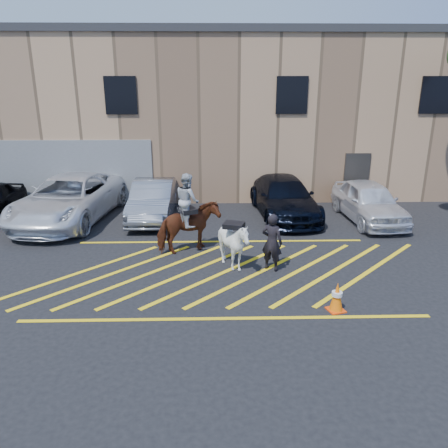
{
  "coord_description": "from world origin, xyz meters",
  "views": [
    {
      "loc": [
        -0.26,
        -11.63,
        5.26
      ],
      "look_at": [
        0.04,
        0.2,
        1.3
      ],
      "focal_mm": 35.0,
      "sensor_mm": 36.0,
      "label": 1
    }
  ],
  "objects_px": {
    "saddled_white": "(234,244)",
    "traffic_cone": "(337,297)",
    "car_white_suv": "(369,201)",
    "car_white_pickup": "(69,199)",
    "car_silver_sedan": "(153,200)",
    "mounted_bay": "(188,221)",
    "car_blue_suv": "(284,197)",
    "handler": "(272,242)"
  },
  "relations": [
    {
      "from": "saddled_white",
      "to": "mounted_bay",
      "type": "bearing_deg",
      "value": 136.26
    },
    {
      "from": "car_silver_sedan",
      "to": "handler",
      "type": "xyz_separation_m",
      "value": [
        4.02,
        -5.05,
        0.11
      ]
    },
    {
      "from": "car_silver_sedan",
      "to": "car_white_suv",
      "type": "relative_size",
      "value": 1.0
    },
    {
      "from": "car_blue_suv",
      "to": "car_white_suv",
      "type": "relative_size",
      "value": 1.16
    },
    {
      "from": "car_blue_suv",
      "to": "mounted_bay",
      "type": "relative_size",
      "value": 2.03
    },
    {
      "from": "car_silver_sedan",
      "to": "mounted_bay",
      "type": "relative_size",
      "value": 1.76
    },
    {
      "from": "car_white_suv",
      "to": "mounted_bay",
      "type": "xyz_separation_m",
      "value": [
        -6.78,
        -3.12,
        0.27
      ]
    },
    {
      "from": "handler",
      "to": "traffic_cone",
      "type": "distance_m",
      "value": 2.74
    },
    {
      "from": "mounted_bay",
      "to": "traffic_cone",
      "type": "height_order",
      "value": "mounted_bay"
    },
    {
      "from": "handler",
      "to": "saddled_white",
      "type": "bearing_deg",
      "value": 23.67
    },
    {
      "from": "car_blue_suv",
      "to": "handler",
      "type": "height_order",
      "value": "handler"
    },
    {
      "from": "saddled_white",
      "to": "car_silver_sedan",
      "type": "bearing_deg",
      "value": 120.73
    },
    {
      "from": "saddled_white",
      "to": "handler",
      "type": "bearing_deg",
      "value": -5.64
    },
    {
      "from": "handler",
      "to": "saddled_white",
      "type": "distance_m",
      "value": 1.09
    },
    {
      "from": "car_silver_sedan",
      "to": "car_white_suv",
      "type": "height_order",
      "value": "car_white_suv"
    },
    {
      "from": "car_white_pickup",
      "to": "car_silver_sedan",
      "type": "height_order",
      "value": "car_white_pickup"
    },
    {
      "from": "car_silver_sedan",
      "to": "traffic_cone",
      "type": "bearing_deg",
      "value": -54.74
    },
    {
      "from": "car_blue_suv",
      "to": "saddled_white",
      "type": "bearing_deg",
      "value": -118.82
    },
    {
      "from": "saddled_white",
      "to": "traffic_cone",
      "type": "xyz_separation_m",
      "value": [
        2.32,
        -2.5,
        -0.39
      ]
    },
    {
      "from": "car_white_pickup",
      "to": "car_blue_suv",
      "type": "xyz_separation_m",
      "value": [
        8.37,
        0.44,
        -0.11
      ]
    },
    {
      "from": "car_white_pickup",
      "to": "traffic_cone",
      "type": "distance_m",
      "value": 11.13
    },
    {
      "from": "car_white_pickup",
      "to": "car_silver_sedan",
      "type": "relative_size",
      "value": 1.38
    },
    {
      "from": "car_blue_suv",
      "to": "saddled_white",
      "type": "xyz_separation_m",
      "value": [
        -2.24,
        -5.15,
        0.0
      ]
    },
    {
      "from": "car_white_suv",
      "to": "saddled_white",
      "type": "height_order",
      "value": "car_white_suv"
    },
    {
      "from": "car_white_pickup",
      "to": "mounted_bay",
      "type": "bearing_deg",
      "value": -27.66
    },
    {
      "from": "car_white_suv",
      "to": "traffic_cone",
      "type": "distance_m",
      "value": 7.59
    },
    {
      "from": "handler",
      "to": "car_blue_suv",
      "type": "bearing_deg",
      "value": -73.15
    },
    {
      "from": "car_blue_suv",
      "to": "car_silver_sedan",
      "type": "bearing_deg",
      "value": 177.08
    },
    {
      "from": "car_white_suv",
      "to": "handler",
      "type": "bearing_deg",
      "value": -137.48
    },
    {
      "from": "car_white_suv",
      "to": "handler",
      "type": "distance_m",
      "value": 6.27
    },
    {
      "from": "mounted_bay",
      "to": "handler",
      "type": "bearing_deg",
      "value": -30.02
    },
    {
      "from": "saddled_white",
      "to": "car_white_suv",
      "type": "bearing_deg",
      "value": 39.26
    },
    {
      "from": "car_white_pickup",
      "to": "saddled_white",
      "type": "distance_m",
      "value": 7.73
    },
    {
      "from": "mounted_bay",
      "to": "car_silver_sedan",
      "type": "bearing_deg",
      "value": 113.37
    },
    {
      "from": "car_blue_suv",
      "to": "saddled_white",
      "type": "distance_m",
      "value": 5.62
    },
    {
      "from": "car_silver_sedan",
      "to": "car_blue_suv",
      "type": "relative_size",
      "value": 0.86
    },
    {
      "from": "car_white_pickup",
      "to": "car_blue_suv",
      "type": "height_order",
      "value": "car_white_pickup"
    },
    {
      "from": "handler",
      "to": "traffic_cone",
      "type": "xyz_separation_m",
      "value": [
        1.24,
        -2.4,
        -0.48
      ]
    },
    {
      "from": "car_silver_sedan",
      "to": "car_blue_suv",
      "type": "distance_m",
      "value": 5.19
    },
    {
      "from": "car_blue_suv",
      "to": "traffic_cone",
      "type": "bearing_deg",
      "value": -94.67
    },
    {
      "from": "car_white_pickup",
      "to": "mounted_bay",
      "type": "xyz_separation_m",
      "value": [
        4.76,
        -3.4,
        0.17
      ]
    },
    {
      "from": "car_white_suv",
      "to": "handler",
      "type": "xyz_separation_m",
      "value": [
        -4.33,
        -4.53,
        0.08
      ]
    }
  ]
}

